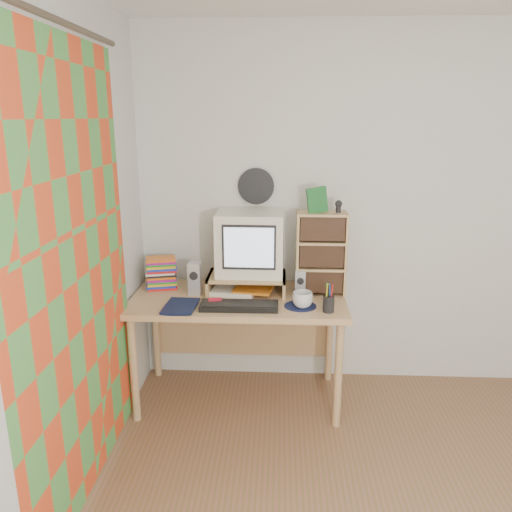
# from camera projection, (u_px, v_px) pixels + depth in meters

# --- Properties ---
(back_wall) EXTENTS (3.50, 0.00, 3.50)m
(back_wall) POSITION_uv_depth(u_px,v_px,m) (390.00, 213.00, 3.45)
(back_wall) COLOR silver
(back_wall) RESTS_ON floor
(left_wall) EXTENTS (0.00, 3.50, 3.50)m
(left_wall) POSITION_uv_depth(u_px,v_px,m) (13.00, 296.00, 1.85)
(left_wall) COLOR silver
(left_wall) RESTS_ON floor
(curtain) EXTENTS (0.00, 2.20, 2.20)m
(curtain) POSITION_uv_depth(u_px,v_px,m) (77.00, 281.00, 2.34)
(curtain) COLOR #D4421D
(curtain) RESTS_ON left_wall
(wall_disc) EXTENTS (0.25, 0.02, 0.25)m
(wall_disc) POSITION_uv_depth(u_px,v_px,m) (256.00, 186.00, 3.43)
(wall_disc) COLOR black
(wall_disc) RESTS_ON back_wall
(desk) EXTENTS (1.40, 0.70, 0.75)m
(desk) POSITION_uv_depth(u_px,v_px,m) (239.00, 312.00, 3.38)
(desk) COLOR tan
(desk) RESTS_ON floor
(monitor_riser) EXTENTS (0.52, 0.30, 0.12)m
(monitor_riser) POSITION_uv_depth(u_px,v_px,m) (247.00, 278.00, 3.35)
(monitor_riser) COLOR tan
(monitor_riser) RESTS_ON desk
(crt_monitor) EXTENTS (0.45, 0.45, 0.42)m
(crt_monitor) POSITION_uv_depth(u_px,v_px,m) (251.00, 243.00, 3.33)
(crt_monitor) COLOR silver
(crt_monitor) RESTS_ON monitor_riser
(speaker_left) EXTENTS (0.09, 0.09, 0.22)m
(speaker_left) POSITION_uv_depth(u_px,v_px,m) (195.00, 279.00, 3.30)
(speaker_left) COLOR silver
(speaker_left) RESTS_ON desk
(speaker_right) EXTENTS (0.07, 0.07, 0.18)m
(speaker_right) POSITION_uv_depth(u_px,v_px,m) (300.00, 283.00, 3.26)
(speaker_right) COLOR silver
(speaker_right) RESTS_ON desk
(keyboard) EXTENTS (0.48, 0.16, 0.03)m
(keyboard) POSITION_uv_depth(u_px,v_px,m) (239.00, 306.00, 3.08)
(keyboard) COLOR black
(keyboard) RESTS_ON desk
(dvd_stack) EXTENTS (0.22, 0.18, 0.28)m
(dvd_stack) POSITION_uv_depth(u_px,v_px,m) (161.00, 269.00, 3.41)
(dvd_stack) COLOR brown
(dvd_stack) RESTS_ON desk
(cd_rack) EXTENTS (0.33, 0.18, 0.55)m
(cd_rack) POSITION_uv_depth(u_px,v_px,m) (321.00, 253.00, 3.29)
(cd_rack) COLOR tan
(cd_rack) RESTS_ON desk
(mug) EXTENTS (0.14, 0.14, 0.10)m
(mug) POSITION_uv_depth(u_px,v_px,m) (302.00, 300.00, 3.08)
(mug) COLOR silver
(mug) RESTS_ON desk
(diary) EXTENTS (0.25, 0.19, 0.05)m
(diary) POSITION_uv_depth(u_px,v_px,m) (165.00, 304.00, 3.09)
(diary) COLOR #0E1634
(diary) RESTS_ON desk
(mousepad) EXTENTS (0.20, 0.20, 0.00)m
(mousepad) POSITION_uv_depth(u_px,v_px,m) (300.00, 306.00, 3.11)
(mousepad) COLOR #101B38
(mousepad) RESTS_ON desk
(pen_cup) EXTENTS (0.08, 0.08, 0.14)m
(pen_cup) POSITION_uv_depth(u_px,v_px,m) (329.00, 301.00, 3.01)
(pen_cup) COLOR black
(pen_cup) RESTS_ON desk
(papers) EXTENTS (0.32, 0.26, 0.04)m
(papers) POSITION_uv_depth(u_px,v_px,m) (242.00, 290.00, 3.34)
(papers) COLOR white
(papers) RESTS_ON desk
(red_box) EXTENTS (0.09, 0.07, 0.04)m
(red_box) POSITION_uv_depth(u_px,v_px,m) (215.00, 302.00, 3.13)
(red_box) COLOR red
(red_box) RESTS_ON desk
(game_box) EXTENTS (0.13, 0.06, 0.16)m
(game_box) POSITION_uv_depth(u_px,v_px,m) (317.00, 200.00, 3.17)
(game_box) COLOR #1B6028
(game_box) RESTS_ON cd_rack
(webcam) EXTENTS (0.05, 0.05, 0.08)m
(webcam) POSITION_uv_depth(u_px,v_px,m) (338.00, 206.00, 3.20)
(webcam) COLOR black
(webcam) RESTS_ON cd_rack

